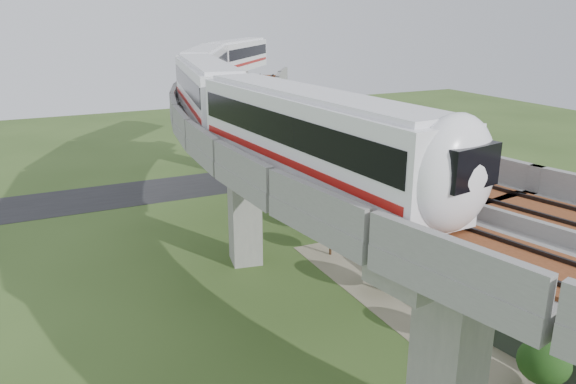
# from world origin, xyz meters

# --- Properties ---
(ground) EXTENTS (160.00, 160.00, 0.00)m
(ground) POSITION_xyz_m (0.00, 0.00, 0.00)
(ground) COLOR #354C1E
(ground) RESTS_ON ground
(dirt_lot) EXTENTS (18.00, 26.00, 0.04)m
(dirt_lot) POSITION_xyz_m (14.00, -2.00, 0.02)
(dirt_lot) COLOR gray
(dirt_lot) RESTS_ON ground
(asphalt_road) EXTENTS (60.00, 8.00, 0.03)m
(asphalt_road) POSITION_xyz_m (0.00, 30.00, 0.01)
(asphalt_road) COLOR #232326
(asphalt_road) RESTS_ON ground
(viaduct) EXTENTS (19.58, 73.98, 11.40)m
(viaduct) POSITION_xyz_m (3.84, 0.00, 9.05)
(viaduct) COLOR #99968E
(viaduct) RESTS_ON ground
(metro_train) EXTENTS (21.22, 58.74, 3.64)m
(metro_train) POSITION_xyz_m (2.80, 16.94, 12.31)
(metro_train) COLOR white
(metro_train) RESTS_ON ground
(fence) EXTENTS (3.87, 38.73, 1.50)m
(fence) POSITION_xyz_m (9.75, 0.00, 0.75)
(fence) COLOR #2D382D
(fence) RESTS_ON ground
(tree_0) EXTENTS (1.98, 1.98, 2.92)m
(tree_0) POSITION_xyz_m (10.87, 22.12, 2.07)
(tree_0) COLOR #382314
(tree_0) RESTS_ON ground
(tree_1) EXTENTS (2.91, 2.91, 3.41)m
(tree_1) POSITION_xyz_m (9.79, 16.09, 2.17)
(tree_1) COLOR #382314
(tree_1) RESTS_ON ground
(tree_2) EXTENTS (2.68, 2.68, 3.10)m
(tree_2) POSITION_xyz_m (8.69, 13.40, 1.95)
(tree_2) COLOR #382314
(tree_2) RESTS_ON ground
(tree_3) EXTENTS (1.97, 1.97, 3.20)m
(tree_3) POSITION_xyz_m (6.89, 8.73, 2.35)
(tree_3) COLOR #382314
(tree_3) RESTS_ON ground
(tree_4) EXTENTS (2.70, 2.70, 3.24)m
(tree_4) POSITION_xyz_m (7.06, 2.46, 2.09)
(tree_4) COLOR #382314
(tree_4) RESTS_ON ground
(tree_5) EXTENTS (2.12, 2.12, 2.52)m
(tree_5) POSITION_xyz_m (7.07, -3.90, 1.62)
(tree_5) COLOR #382314
(tree_5) RESTS_ON ground
(tree_6) EXTENTS (2.41, 2.41, 2.65)m
(tree_6) POSITION_xyz_m (7.93, -9.16, 1.63)
(tree_6) COLOR #382314
(tree_6) RESTS_ON ground
(car_dark) EXTENTS (4.14, 3.29, 1.12)m
(car_dark) POSITION_xyz_m (15.03, 0.24, 0.60)
(car_dark) COLOR black
(car_dark) RESTS_ON dirt_lot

